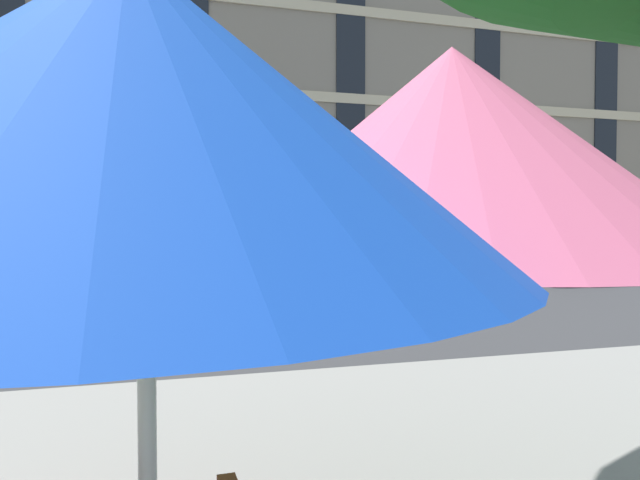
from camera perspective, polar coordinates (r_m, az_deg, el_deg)
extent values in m
plane|color=#38383A|center=(11.11, -9.83, -7.83)|extent=(120.00, 120.00, 0.00)
cube|color=#9E998E|center=(17.82, -12.13, -4.05)|extent=(56.00, 3.60, 0.12)
cube|color=gray|center=(26.32, -13.40, 11.64)|extent=(39.69, 12.00, 12.80)
cube|color=beige|center=(19.94, -12.59, 5.58)|extent=(38.90, 0.08, 0.36)
cube|color=beige|center=(20.41, -12.65, 14.58)|extent=(38.90, 0.08, 0.36)
cube|color=black|center=(20.98, -28.90, 15.18)|extent=(1.10, 0.06, 11.60)
cube|color=black|center=(20.51, -12.66, 15.67)|extent=(1.10, 0.06, 11.60)
cube|color=black|center=(21.58, 3.10, 15.00)|extent=(1.10, 0.06, 11.60)
cube|color=black|center=(23.98, 16.39, 13.58)|extent=(1.10, 0.06, 11.60)
cube|color=black|center=(27.37, 26.71, 11.97)|extent=(1.10, 0.06, 11.60)
cube|color=navy|center=(14.65, -18.12, -2.36)|extent=(5.10, 1.90, 0.96)
cube|color=navy|center=(14.70, -22.44, 1.24)|extent=(1.90, 1.75, 0.90)
cube|color=navy|center=(14.72, -8.49, 0.30)|extent=(0.16, 1.75, 0.36)
cylinder|color=black|center=(15.65, -12.16, -3.82)|extent=(0.68, 0.22, 0.68)
cylinder|color=black|center=(13.77, -11.65, -4.57)|extent=(0.68, 0.22, 0.68)
cylinder|color=black|center=(15.77, -23.73, -3.88)|extent=(0.68, 0.22, 0.68)
cylinder|color=black|center=(13.90, -24.80, -4.63)|extent=(0.68, 0.22, 0.68)
cube|color=navy|center=(16.24, 9.83, -2.33)|extent=(4.40, 1.76, 0.80)
cube|color=navy|center=(16.14, 9.36, 0.28)|extent=(2.30, 1.55, 0.68)
cube|color=black|center=(16.14, 9.36, 0.28)|extent=(2.32, 1.57, 0.32)
cylinder|color=black|center=(17.67, 12.58, -3.32)|extent=(0.60, 0.22, 0.60)
cylinder|color=black|center=(16.15, 15.56, -3.82)|extent=(0.60, 0.22, 0.60)
cylinder|color=black|center=(16.55, 4.23, -3.63)|extent=(0.60, 0.22, 0.60)
cylinder|color=black|center=(14.92, 6.56, -4.22)|extent=(0.60, 0.22, 0.60)
cube|color=#A8AAB2|center=(19.67, 26.12, -1.43)|extent=(5.10, 1.90, 0.96)
cube|color=#A8AAB2|center=(18.93, 23.68, 1.30)|extent=(1.90, 1.75, 0.90)
cylinder|color=black|center=(21.47, 27.55, -2.49)|extent=(0.68, 0.22, 0.68)
cylinder|color=black|center=(19.44, 20.75, -2.82)|extent=(0.68, 0.22, 0.68)
cylinder|color=black|center=(17.95, 24.37, -3.23)|extent=(0.68, 0.22, 0.68)
cylinder|color=silver|center=(2.03, -16.91, -18.93)|extent=(0.06, 0.06, 2.25)
cone|color=green|center=(2.13, 10.73, 6.06)|extent=(1.18, 1.18, 0.49)
cone|color=#199EB2|center=(2.69, -1.62, 5.18)|extent=(1.18, 1.18, 0.49)
cone|color=red|center=(2.89, -16.70, 4.86)|extent=(1.18, 1.18, 0.49)
cone|color=blue|center=(0.92, -18.54, 11.77)|extent=(1.18, 1.18, 0.49)
cone|color=#E5668C|center=(1.38, 13.00, 8.45)|extent=(1.18, 1.18, 0.49)
cone|color=green|center=(1.91, -17.15, 7.72)|extent=(1.48, 1.48, 0.57)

